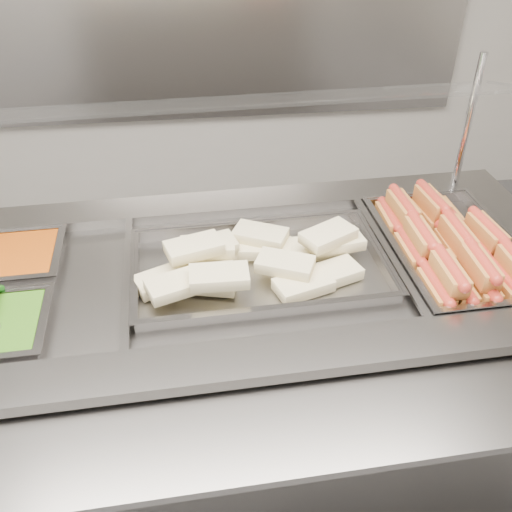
{
  "coord_description": "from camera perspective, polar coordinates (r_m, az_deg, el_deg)",
  "views": [
    {
      "loc": [
        -0.13,
        -0.87,
        1.95
      ],
      "look_at": [
        0.04,
        0.45,
        0.98
      ],
      "focal_mm": 40.0,
      "sensor_mm": 36.0,
      "label": 1
    }
  ],
  "objects": [
    {
      "name": "tortilla_wraps",
      "position": [
        1.66,
        -0.48,
        -0.32
      ],
      "size": [
        0.69,
        0.36,
        0.1
      ],
      "color": "beige",
      "rests_on": "pan_wraps"
    },
    {
      "name": "hotdogs_in_buns",
      "position": [
        1.82,
        18.84,
        1.03
      ],
      "size": [
        0.34,
        0.55,
        0.12
      ],
      "color": "#AD5824",
      "rests_on": "pan_hotdogs"
    },
    {
      "name": "back_panel",
      "position": [
        3.41,
        -5.22,
        23.1
      ],
      "size": [
        3.0,
        0.04,
        1.2
      ],
      "primitive_type": "cube",
      "color": "#A19C96",
      "rests_on": "ground"
    },
    {
      "name": "tray_rail",
      "position": [
        1.31,
        1.56,
        -16.83
      ],
      "size": [
        1.92,
        0.46,
        0.06
      ],
      "color": "gray",
      "rests_on": "steam_counter"
    },
    {
      "name": "sneeze_guard",
      "position": [
        1.68,
        -3.16,
        14.64
      ],
      "size": [
        1.76,
        0.37,
        0.47
      ],
      "color": "silver",
      "rests_on": "steam_counter"
    },
    {
      "name": "pan_hotdogs",
      "position": [
        1.87,
        18.79,
        0.06
      ],
      "size": [
        0.38,
        0.6,
        0.11
      ],
      "color": "gray",
      "rests_on": "steam_counter"
    },
    {
      "name": "pan_beans",
      "position": [
        1.88,
        -23.66,
        -1.02
      ],
      "size": [
        0.33,
        0.27,
        0.11
      ],
      "color": "gray",
      "rests_on": "steam_counter"
    },
    {
      "name": "pan_wraps",
      "position": [
        1.69,
        0.36,
        -1.4
      ],
      "size": [
        0.74,
        0.45,
        0.07
      ],
      "color": "gray",
      "rests_on": "steam_counter"
    },
    {
      "name": "steam_counter",
      "position": [
        1.98,
        -1.55,
        -11.98
      ],
      "size": [
        2.03,
        0.95,
        0.96
      ],
      "color": "gray",
      "rests_on": "ground"
    }
  ]
}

